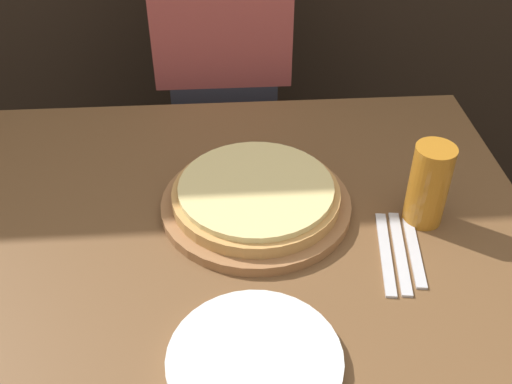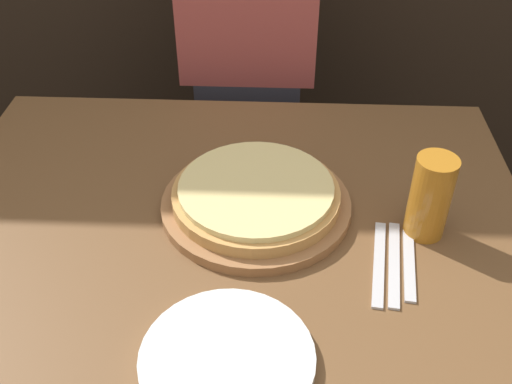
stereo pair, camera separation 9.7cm
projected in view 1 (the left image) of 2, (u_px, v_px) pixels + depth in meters
The scene contains 8 objects.
dining_table at pixel (236, 364), 1.29m from camera, with size 1.11×0.93×0.76m.
pizza_on_board at pixel (256, 198), 1.10m from camera, with size 0.35×0.35×0.06m.
beer_glass at pixel (429, 182), 1.04m from camera, with size 0.07×0.07×0.16m.
dinner_plate at pixel (255, 360), 0.84m from camera, with size 0.25×0.25×0.02m.
fork at pixel (385, 253), 1.02m from camera, with size 0.05×0.20×0.00m.
dinner_knife at pixel (400, 252), 1.02m from camera, with size 0.05×0.20×0.00m.
spoon at pixel (414, 251), 1.02m from camera, with size 0.04×0.17×0.00m.
diner_person at pixel (225, 90), 1.63m from camera, with size 0.34×0.20×1.36m.
Camera 1 is at (-0.01, -0.78, 1.47)m, focal length 42.00 mm.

